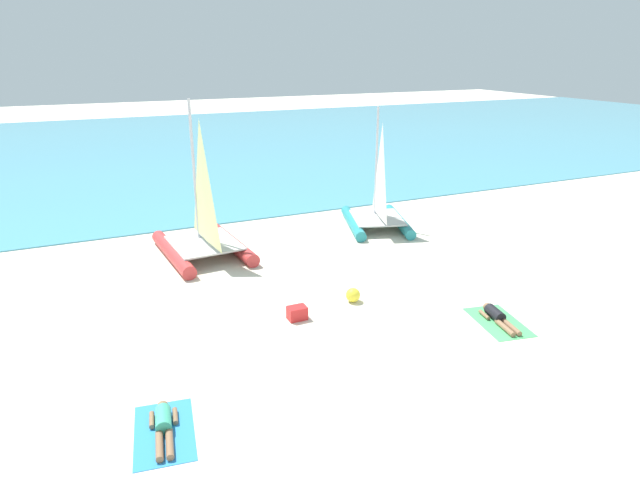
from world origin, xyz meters
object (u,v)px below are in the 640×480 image
(cooler_box, at_px, (297,313))
(towel_right, at_px, (498,322))
(sunbather_left, at_px, (164,425))
(sunbather_right, at_px, (498,317))
(sailboat_red, at_px, (203,234))
(sailboat_teal, at_px, (377,211))
(towel_left, at_px, (164,432))
(beach_ball, at_px, (353,295))

(cooler_box, bearing_deg, towel_right, -26.32)
(sunbather_left, distance_m, sunbather_right, 8.87)
(sailboat_red, height_order, towel_right, sailboat_red)
(sailboat_teal, bearing_deg, towel_left, -119.11)
(sunbather_right, bearing_deg, towel_left, -163.33)
(sunbather_left, bearing_deg, cooler_box, 46.42)
(sailboat_teal, height_order, sunbather_left, sailboat_teal)
(towel_right, relative_size, cooler_box, 3.80)
(sunbather_left, relative_size, sunbather_right, 1.00)
(sunbather_right, bearing_deg, sailboat_red, 136.94)
(towel_left, height_order, towel_right, same)
(towel_left, distance_m, towel_right, 8.86)
(sunbather_right, xyz_separation_m, cooler_box, (-4.80, 2.30, 0.05))
(sunbather_right, bearing_deg, sailboat_teal, 92.93)
(sailboat_red, distance_m, sunbather_right, 10.05)
(sailboat_red, bearing_deg, sunbather_right, -58.21)
(towel_right, distance_m, cooler_box, 5.35)
(towel_left, height_order, sunbather_left, sunbather_left)
(sunbather_left, height_order, cooler_box, cooler_box)
(sailboat_red, height_order, towel_left, sailboat_red)
(towel_left, xyz_separation_m, beach_ball, (5.89, 3.58, 0.20))
(sunbather_right, xyz_separation_m, beach_ball, (-2.94, 2.64, 0.07))
(sailboat_teal, xyz_separation_m, towel_left, (-9.95, -9.29, -0.70))
(towel_right, bearing_deg, beach_ball, 137.28)
(sunbather_right, distance_m, cooler_box, 5.33)
(sailboat_teal, relative_size, towel_left, 2.50)
(sailboat_teal, distance_m, cooler_box, 8.48)
(sunbather_left, relative_size, beach_ball, 3.80)
(towel_right, height_order, cooler_box, cooler_box)
(sailboat_red, xyz_separation_m, towel_right, (5.94, -8.15, -0.79))
(sailboat_teal, bearing_deg, sunbather_right, -79.78)
(towel_right, bearing_deg, sunbather_right, 79.41)
(sunbather_right, bearing_deg, towel_right, -90.00)
(towel_left, relative_size, towel_right, 1.00)
(sailboat_teal, height_order, towel_right, sailboat_teal)
(towel_right, relative_size, beach_ball, 4.61)
(sailboat_red, bearing_deg, towel_left, -112.30)
(towel_left, bearing_deg, sunbather_right, 6.08)
(towel_right, height_order, beach_ball, beach_ball)
(towel_left, relative_size, sunbather_left, 1.21)
(sailboat_red, distance_m, towel_right, 10.11)
(sunbather_left, bearing_deg, sailboat_red, 80.30)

